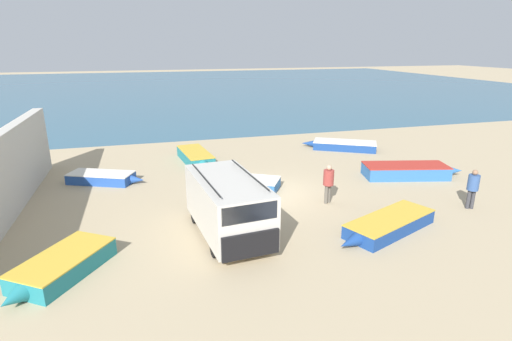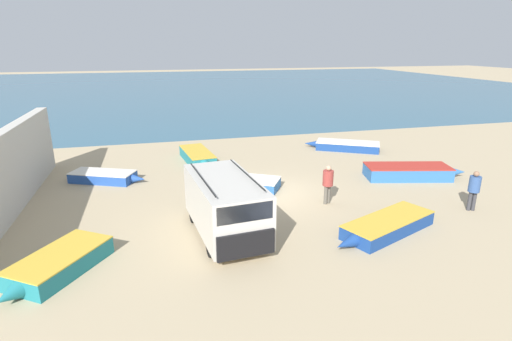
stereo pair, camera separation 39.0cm
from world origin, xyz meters
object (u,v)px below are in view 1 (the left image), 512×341
(fishing_rowboat_0, at_px, (343,145))
(fishing_rowboat_6, at_px, (244,183))
(parked_van, at_px, (228,204))
(fishing_rowboat_3, at_px, (388,225))
(fishing_rowboat_1, at_px, (196,157))
(fisherman_1, at_px, (328,181))
(fisherman_0, at_px, (473,186))
(fishing_rowboat_2, at_px, (408,171))
(fishing_rowboat_5, at_px, (61,266))
(fishing_rowboat_4, at_px, (103,178))

(fishing_rowboat_0, relative_size, fishing_rowboat_6, 1.27)
(parked_van, distance_m, fishing_rowboat_3, 6.04)
(fishing_rowboat_1, bearing_deg, fisherman_1, 23.59)
(fisherman_0, bearing_deg, fishing_rowboat_2, 16.85)
(parked_van, bearing_deg, fishing_rowboat_6, 153.42)
(fishing_rowboat_5, xyz_separation_m, fishing_rowboat_6, (7.30, 6.03, -0.04))
(fishing_rowboat_3, bearing_deg, fishing_rowboat_0, -132.57)
(fishing_rowboat_6, distance_m, fisherman_0, 10.12)
(fishing_rowboat_0, relative_size, fishing_rowboat_4, 1.23)
(fishing_rowboat_3, relative_size, fishing_rowboat_4, 1.22)
(parked_van, relative_size, fishing_rowboat_5, 1.34)
(fishing_rowboat_1, relative_size, fishing_rowboat_2, 0.86)
(fishing_rowboat_0, xyz_separation_m, fisherman_0, (0.41, -10.75, 0.77))
(fishing_rowboat_5, relative_size, fishing_rowboat_6, 0.97)
(fishing_rowboat_1, bearing_deg, fishing_rowboat_6, 11.26)
(fishing_rowboat_6, bearing_deg, fishing_rowboat_1, -40.82)
(fishing_rowboat_6, bearing_deg, fisherman_1, 167.27)
(fishing_rowboat_6, relative_size, fisherman_0, 2.17)
(fisherman_1, bearing_deg, fishing_rowboat_6, -155.17)
(fishing_rowboat_0, height_order, fisherman_1, fisherman_1)
(fishing_rowboat_5, xyz_separation_m, fisherman_1, (10.36, 3.11, 0.75))
(fishing_rowboat_3, bearing_deg, fishing_rowboat_6, -79.58)
(fishing_rowboat_1, height_order, fishing_rowboat_3, fishing_rowboat_1)
(fishing_rowboat_2, bearing_deg, fisherman_0, -77.79)
(fishing_rowboat_2, height_order, fisherman_1, fisherman_1)
(fishing_rowboat_0, relative_size, fishing_rowboat_1, 1.05)
(fisherman_0, bearing_deg, fishing_rowboat_1, 63.73)
(fishing_rowboat_1, height_order, fishing_rowboat_5, fishing_rowboat_1)
(fishing_rowboat_0, relative_size, fisherman_0, 2.77)
(fishing_rowboat_3, height_order, fisherman_0, fisherman_0)
(fishing_rowboat_0, bearing_deg, fisherman_1, 88.68)
(fisherman_0, distance_m, fisherman_1, 6.04)
(fishing_rowboat_1, distance_m, fishing_rowboat_5, 12.47)
(fisherman_0, relative_size, fisherman_1, 0.99)
(fishing_rowboat_2, distance_m, fishing_rowboat_5, 16.94)
(fishing_rowboat_0, relative_size, fishing_rowboat_3, 1.00)
(fishing_rowboat_2, relative_size, fisherman_1, 3.04)
(fishing_rowboat_0, height_order, fishing_rowboat_2, fishing_rowboat_2)
(fishing_rowboat_3, relative_size, fisherman_1, 2.73)
(fisherman_1, bearing_deg, fishing_rowboat_4, -141.53)
(parked_van, xyz_separation_m, fishing_rowboat_1, (0.13, 9.84, -0.87))
(parked_van, height_order, fishing_rowboat_1, parked_van)
(fishing_rowboat_0, height_order, fishing_rowboat_4, fishing_rowboat_0)
(fishing_rowboat_0, relative_size, fishing_rowboat_2, 0.90)
(fishing_rowboat_5, distance_m, fisherman_0, 16.01)
(parked_van, distance_m, fishing_rowboat_0, 14.45)
(fishing_rowboat_5, relative_size, fisherman_1, 2.08)
(fishing_rowboat_2, bearing_deg, fishing_rowboat_6, -171.05)
(fishing_rowboat_3, distance_m, fishing_rowboat_4, 13.91)
(fishing_rowboat_4, distance_m, fishing_rowboat_6, 7.26)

